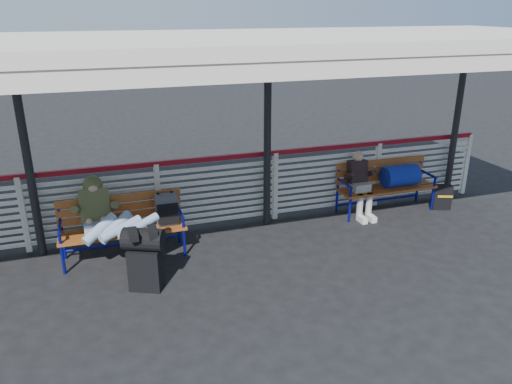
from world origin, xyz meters
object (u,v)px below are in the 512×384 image
object	(u,v)px
traveler_man	(112,222)
companion_person	(360,184)
suitcase_side	(442,197)
bench_left	(135,218)
bench_right	(394,178)
luggage_stack	(145,257)

from	to	relation	value
traveler_man	companion_person	size ratio (longest dim) A/B	1.43
suitcase_side	bench_left	bearing A→B (deg)	-158.26
bench_right	traveler_man	size ratio (longest dim) A/B	1.10
traveler_man	suitcase_side	distance (m)	5.87
luggage_stack	suitcase_side	distance (m)	5.61
luggage_stack	traveler_man	bearing A→B (deg)	141.36
bench_right	bench_left	bearing A→B (deg)	-176.07
luggage_stack	suitcase_side	xyz separation A→B (m)	(5.49, 1.10, -0.25)
bench_right	companion_person	xyz separation A→B (m)	(-0.69, -0.03, -0.02)
bench_right	companion_person	world-z (taller)	companion_person
traveler_man	luggage_stack	bearing A→B (deg)	-63.30
companion_person	traveler_man	bearing A→B (deg)	-171.51
bench_right	companion_person	distance (m)	0.69
traveler_man	companion_person	world-z (taller)	traveler_man
bench_left	companion_person	distance (m)	3.91
luggage_stack	companion_person	world-z (taller)	companion_person
companion_person	suitcase_side	bearing A→B (deg)	-7.67
luggage_stack	traveler_man	distance (m)	0.81
bench_right	companion_person	size ratio (longest dim) A/B	1.57
luggage_stack	suitcase_side	bearing A→B (deg)	36.02
companion_person	bench_right	bearing A→B (deg)	2.41
companion_person	suitcase_side	size ratio (longest dim) A/B	2.54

